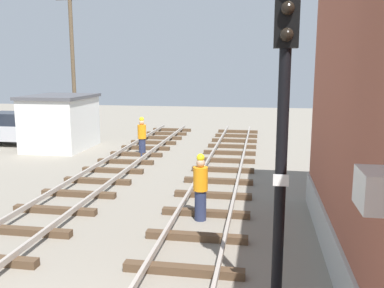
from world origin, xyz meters
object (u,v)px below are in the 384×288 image
object	(u,v)px
control_hut	(60,122)
utility_pole_far	(73,62)
track_worker_distant	(142,137)
signal_mast	(283,113)
track_worker_foreground	(200,187)
parked_car_silver	(13,128)

from	to	relation	value
control_hut	utility_pole_far	size ratio (longest dim) A/B	0.44
track_worker_distant	control_hut	bearing A→B (deg)	165.70
utility_pole_far	track_worker_distant	world-z (taller)	utility_pole_far
utility_pole_far	control_hut	bearing A→B (deg)	-73.67
signal_mast	track_worker_distant	distance (m)	13.87
track_worker_foreground	track_worker_distant	xyz separation A→B (m)	(-3.94, 7.92, 0.00)
parked_car_silver	utility_pole_far	distance (m)	5.83
signal_mast	track_worker_distant	bearing A→B (deg)	115.41
track_worker_foreground	track_worker_distant	bearing A→B (deg)	116.46
track_worker_foreground	track_worker_distant	world-z (taller)	same
control_hut	track_worker_foreground	xyz separation A→B (m)	(8.61, -9.11, -0.46)
signal_mast	control_hut	size ratio (longest dim) A/B	1.46
control_hut	track_worker_distant	distance (m)	4.84
signal_mast	track_worker_foreground	bearing A→B (deg)	113.47
track_worker_foreground	track_worker_distant	distance (m)	8.84
control_hut	track_worker_foreground	distance (m)	12.54
parked_car_silver	utility_pole_far	world-z (taller)	utility_pole_far
signal_mast	parked_car_silver	distance (m)	19.69
utility_pole_far	track_worker_distant	xyz separation A→B (m)	(6.09, -6.03, -3.56)
signal_mast	track_worker_foreground	distance (m)	5.43
signal_mast	control_hut	xyz separation A→B (m)	(-10.52, 13.51, -2.08)
parked_car_silver	track_worker_distant	xyz separation A→B (m)	(7.70, -1.74, 0.03)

